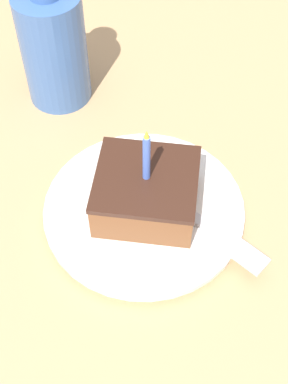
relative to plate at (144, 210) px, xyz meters
The scene contains 5 objects.
ground_plane 0.04m from the plate, 52.25° to the right, with size 2.40×2.40×0.04m.
plate is the anchor object (origin of this frame).
cake_slice 0.03m from the plate, 160.96° to the right, with size 0.11×0.10×0.12m.
fork 0.07m from the plate, 163.88° to the left, with size 0.15×0.12×0.00m.
bottle 0.24m from the plate, 53.38° to the right, with size 0.08×0.08×0.20m.
Camera 1 is at (-0.06, 0.37, 0.50)m, focal length 50.00 mm.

